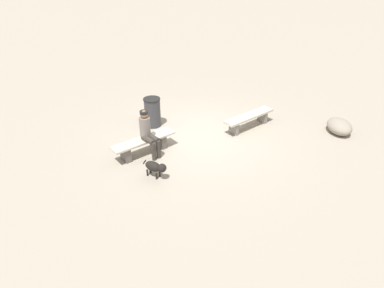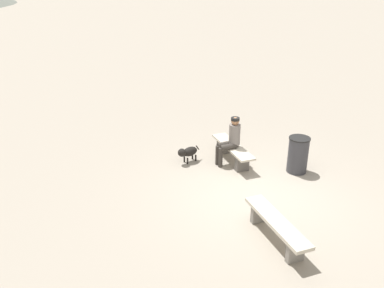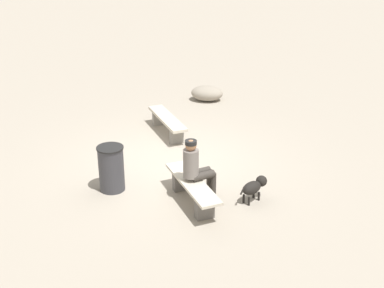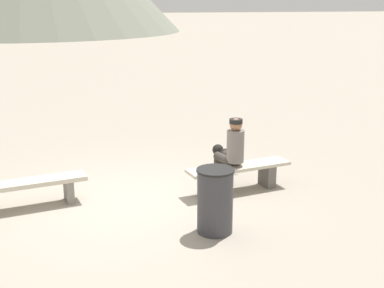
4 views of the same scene
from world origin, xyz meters
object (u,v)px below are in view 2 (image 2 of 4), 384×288
(bench_left, at_px, (276,225))
(seated_person, at_px, (231,138))
(bench_right, at_px, (232,151))
(dog, at_px, (188,152))
(trash_bin, at_px, (298,155))

(bench_left, bearing_deg, seated_person, -10.55)
(bench_right, bearing_deg, dog, 72.66)
(dog, distance_m, trash_bin, 2.79)
(bench_right, height_order, trash_bin, trash_bin)
(dog, relative_size, trash_bin, 0.67)
(bench_left, relative_size, seated_person, 1.47)
(bench_left, xyz_separation_m, trash_bin, (2.62, -1.45, 0.13))
(bench_left, distance_m, dog, 3.72)
(trash_bin, bearing_deg, bench_left, 151.14)
(trash_bin, bearing_deg, dog, 71.11)
(bench_left, relative_size, dog, 3.02)
(bench_left, height_order, seated_person, seated_person)
(seated_person, bearing_deg, dog, 62.02)
(bench_left, distance_m, bench_right, 3.43)
(seated_person, height_order, dog, seated_person)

